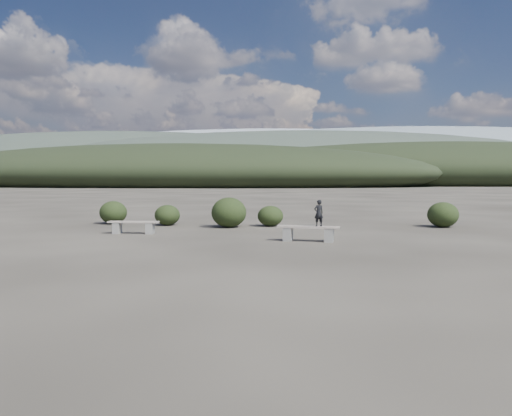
{
  "coord_description": "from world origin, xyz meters",
  "views": [
    {
      "loc": [
        1.09,
        -11.31,
        2.04
      ],
      "look_at": [
        -0.12,
        3.5,
        1.1
      ],
      "focal_mm": 35.0,
      "sensor_mm": 36.0,
      "label": 1
    }
  ],
  "objects": [
    {
      "name": "ground",
      "position": [
        0.0,
        0.0,
        0.0
      ],
      "size": [
        1200.0,
        1200.0,
        0.0
      ],
      "primitive_type": "plane",
      "color": "#29251F",
      "rests_on": "ground"
    },
    {
      "name": "mountain_ridges",
      "position": [
        -7.48,
        339.06,
        10.84
      ],
      "size": [
        500.0,
        400.0,
        56.0
      ],
      "color": "black",
      "rests_on": "ground"
    },
    {
      "name": "shrub_b",
      "position": [
        -1.61,
        8.42,
        0.6
      ],
      "size": [
        1.41,
        1.41,
        1.2
      ],
      "primitive_type": "ellipsoid",
      "color": "black",
      "rests_on": "ground"
    },
    {
      "name": "bench_left",
      "position": [
        -4.7,
        5.94,
        0.27
      ],
      "size": [
        1.8,
        0.39,
        0.45
      ],
      "rotation": [
        0.0,
        0.0,
        0.01
      ],
      "color": "slate",
      "rests_on": "ground"
    },
    {
      "name": "seated_person",
      "position": [
        1.78,
        4.29,
        0.9
      ],
      "size": [
        0.35,
        0.3,
        0.83
      ],
      "primitive_type": "imported",
      "rotation": [
        0.0,
        0.0,
        3.52
      ],
      "color": "black",
      "rests_on": "bench_right"
    },
    {
      "name": "shrub_a",
      "position": [
        -4.29,
        9.06,
        0.43
      ],
      "size": [
        1.05,
        1.05,
        0.86
      ],
      "primitive_type": "ellipsoid",
      "color": "black",
      "rests_on": "ground"
    },
    {
      "name": "shrub_f",
      "position": [
        -6.79,
        9.54,
        0.49
      ],
      "size": [
        1.17,
        1.17,
        0.99
      ],
      "primitive_type": "ellipsoid",
      "color": "black",
      "rests_on": "ground"
    },
    {
      "name": "shrub_c",
      "position": [
        0.02,
        9.01,
        0.42
      ],
      "size": [
        1.06,
        1.06,
        0.84
      ],
      "primitive_type": "ellipsoid",
      "color": "black",
      "rests_on": "ground"
    },
    {
      "name": "shrub_e",
      "position": [
        6.96,
        9.19,
        0.51
      ],
      "size": [
        1.22,
        1.22,
        1.02
      ],
      "primitive_type": "ellipsoid",
      "color": "black",
      "rests_on": "ground"
    },
    {
      "name": "bench_right",
      "position": [
        1.46,
        4.34,
        0.29
      ],
      "size": [
        1.98,
        0.7,
        0.49
      ],
      "rotation": [
        0.0,
        0.0,
        -0.16
      ],
      "color": "slate",
      "rests_on": "ground"
    }
  ]
}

